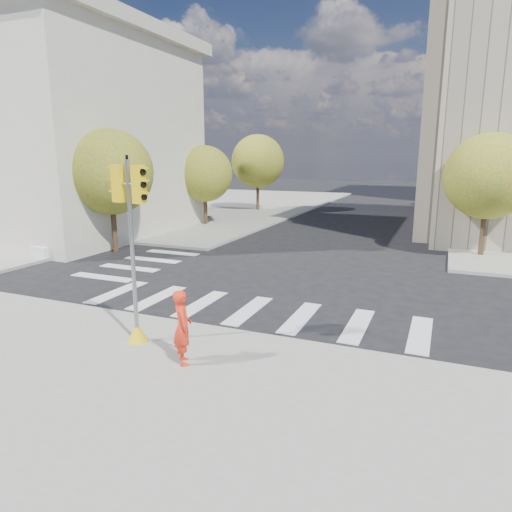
{
  "coord_description": "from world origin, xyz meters",
  "views": [
    {
      "loc": [
        5.68,
        -15.21,
        5.04
      ],
      "look_at": [
        0.54,
        -2.9,
        2.1
      ],
      "focal_mm": 32.0,
      "sensor_mm": 36.0,
      "label": 1
    }
  ],
  "objects_px": {
    "lamp_far": "(480,161)",
    "traffic_signal": "(133,266)",
    "lamp_near": "(494,164)",
    "planter_wall": "(15,246)",
    "photographer": "(182,327)"
  },
  "relations": [
    {
      "from": "traffic_signal",
      "to": "photographer",
      "type": "xyz_separation_m",
      "value": [
        1.84,
        -0.65,
        -1.19
      ]
    },
    {
      "from": "lamp_far",
      "to": "photographer",
      "type": "distance_m",
      "value": 35.53
    },
    {
      "from": "lamp_near",
      "to": "lamp_far",
      "type": "distance_m",
      "value": 14.0
    },
    {
      "from": "planter_wall",
      "to": "lamp_far",
      "type": "bearing_deg",
      "value": 60.42
    },
    {
      "from": "traffic_signal",
      "to": "lamp_far",
      "type": "bearing_deg",
      "value": 85.42
    },
    {
      "from": "lamp_far",
      "to": "traffic_signal",
      "type": "bearing_deg",
      "value": -106.01
    },
    {
      "from": "traffic_signal",
      "to": "lamp_near",
      "type": "bearing_deg",
      "value": 75.34
    },
    {
      "from": "traffic_signal",
      "to": "photographer",
      "type": "distance_m",
      "value": 2.28
    },
    {
      "from": "traffic_signal",
      "to": "planter_wall",
      "type": "xyz_separation_m",
      "value": [
        -13.3,
        7.35,
        -1.85
      ]
    },
    {
      "from": "traffic_signal",
      "to": "planter_wall",
      "type": "height_order",
      "value": "traffic_signal"
    },
    {
      "from": "lamp_near",
      "to": "photographer",
      "type": "distance_m",
      "value": 22.21
    },
    {
      "from": "lamp_far",
      "to": "traffic_signal",
      "type": "relative_size",
      "value": 1.65
    },
    {
      "from": "lamp_far",
      "to": "photographer",
      "type": "relative_size",
      "value": 4.44
    },
    {
      "from": "lamp_far",
      "to": "photographer",
      "type": "bearing_deg",
      "value": -102.85
    },
    {
      "from": "lamp_far",
      "to": "planter_wall",
      "type": "xyz_separation_m",
      "value": [
        -23.0,
        -26.46,
        -4.18
      ]
    }
  ]
}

